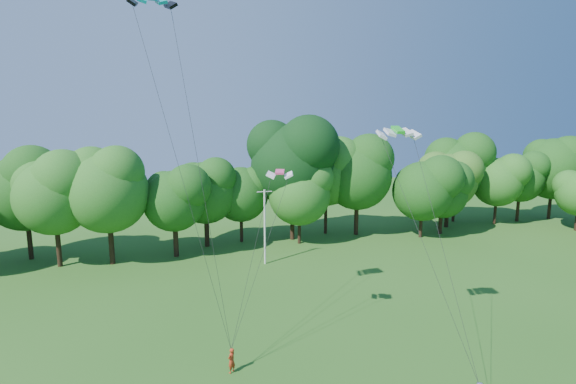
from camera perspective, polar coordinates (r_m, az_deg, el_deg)
name	(u,v)px	position (r m, az deg, el deg)	size (l,w,h in m)	color
utility_pole	(265,226)	(45.50, -2.97, -4.34)	(1.54, 0.19, 7.71)	silver
kite_flyer_left	(231,360)	(28.68, -7.20, -20.45)	(0.56, 0.37, 1.54)	#B33217
kite_green	(398,130)	(28.03, 13.78, 7.68)	(2.68, 1.55, 0.46)	green
kite_pink	(280,172)	(28.10, -1.05, 2.58)	(1.84, 1.34, 0.26)	#DE3D76
tree_back_center	(292,159)	(53.26, 0.57, 4.22)	(10.85, 10.85, 15.78)	black
tree_back_east	(449,174)	(63.22, 19.81, 2.19)	(8.00, 8.00, 11.64)	black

